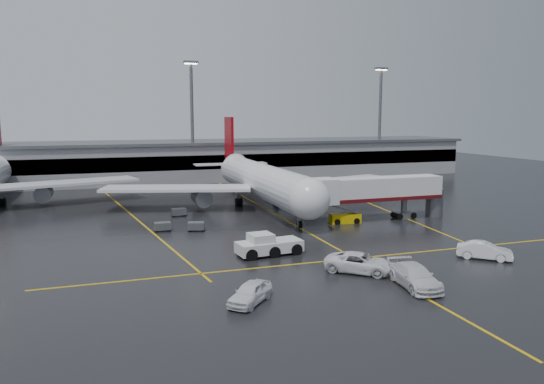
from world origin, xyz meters
name	(u,v)px	position (x,y,z in m)	size (l,w,h in m)	color
ground	(281,217)	(0.00, 0.00, 0.00)	(220.00, 220.00, 0.00)	black
apron_line_centre	(281,217)	(0.00, 0.00, 0.01)	(0.25, 90.00, 0.02)	gold
apron_line_stop	(355,258)	(0.00, -22.00, 0.01)	(60.00, 0.25, 0.02)	gold
apron_line_left	(130,213)	(-20.00, 10.00, 0.01)	(0.25, 70.00, 0.02)	gold
apron_line_right	(361,200)	(18.00, 10.00, 0.01)	(0.25, 70.00, 0.02)	gold
terminal	(210,160)	(0.00, 47.93, 4.32)	(122.00, 19.00, 8.60)	gray
light_mast_mid	(192,114)	(-5.00, 42.00, 14.47)	(3.00, 1.20, 25.45)	#595B60
light_mast_right	(380,115)	(40.00, 42.00, 14.47)	(3.00, 1.20, 25.45)	#595B60
main_airliner	(260,180)	(0.00, 9.70, 4.21)	(48.80, 45.60, 14.10)	silver
jet_bridge	(378,192)	(11.87, -6.00, 3.93)	(19.90, 3.40, 6.05)	silver
pushback_tractor	(268,246)	(-7.84, -17.91, 0.95)	(6.96, 3.53, 2.40)	silver
belt_loader	(345,218)	(6.89, -6.12, 0.63)	(4.22, 2.30, 2.56)	#CDA905
service_van_a	(360,263)	(-1.68, -26.22, 0.89)	(2.95, 6.39, 1.78)	white
service_van_b	(415,276)	(0.69, -31.27, 0.92)	(2.58, 6.35, 1.84)	silver
service_van_c	(485,251)	(12.17, -26.27, 0.86)	(1.82, 5.21, 1.72)	silver
service_van_d	(250,293)	(-13.33, -30.44, 0.81)	(1.92, 4.77, 1.63)	white
baggage_cart_a	(196,226)	(-12.81, -4.62, 0.63)	(2.25, 1.74, 1.12)	#595B60
baggage_cart_b	(163,226)	(-16.77, -3.41, 0.63)	(2.03, 1.35, 1.12)	#595B60
baggage_cart_c	(179,212)	(-13.48, 5.55, 0.63)	(2.07, 1.41, 1.12)	#595B60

